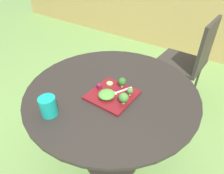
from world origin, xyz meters
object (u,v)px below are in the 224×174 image
at_px(drinking_glass, 48,107).
at_px(fork, 119,92).
at_px(patio_chair, 191,57).
at_px(salad_plate, 112,95).

distance_m(drinking_glass, fork, 0.40).
height_order(patio_chair, salad_plate, patio_chair).
relative_size(patio_chair, salad_plate, 3.61).
xyz_separation_m(drinking_glass, fork, (0.20, 0.34, -0.03)).
relative_size(drinking_glass, fork, 0.71).
height_order(patio_chair, drinking_glass, patio_chair).
xyz_separation_m(patio_chair, salad_plate, (-0.15, -1.11, 0.19)).
bearing_deg(patio_chair, fork, -96.64).
relative_size(salad_plate, fork, 1.70).
distance_m(patio_chair, fork, 1.10).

